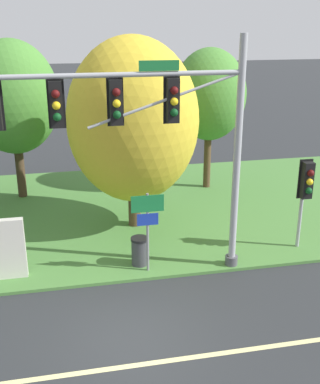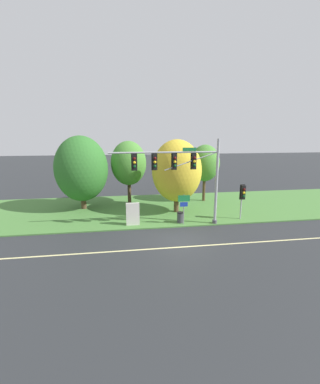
{
  "view_description": "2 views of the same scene",
  "coord_description": "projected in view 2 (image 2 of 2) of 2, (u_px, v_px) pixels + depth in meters",
  "views": [
    {
      "loc": [
        -1.33,
        -10.2,
        7.54
      ],
      "look_at": [
        1.46,
        3.2,
        2.6
      ],
      "focal_mm": 45.0,
      "sensor_mm": 36.0,
      "label": 1
    },
    {
      "loc": [
        -4.0,
        -17.02,
        7.54
      ],
      "look_at": [
        -0.78,
        4.27,
        2.65
      ],
      "focal_mm": 24.0,
      "sensor_mm": 36.0,
      "label": 2
    }
  ],
  "objects": [
    {
      "name": "ground_plane",
      "position": [
        179.0,
        240.0,
        18.67
      ],
      "size": [
        160.0,
        160.0,
        0.0
      ],
      "primitive_type": "plane",
      "color": "#282B2D"
    },
    {
      "name": "lane_stripe",
      "position": [
        183.0,
        247.0,
        17.51
      ],
      "size": [
        36.0,
        0.16,
        0.01
      ],
      "primitive_type": "cube",
      "color": "beige",
      "rests_on": "ground"
    },
    {
      "name": "grass_verge",
      "position": [
        162.0,
        208.0,
        26.61
      ],
      "size": [
        48.0,
        11.5,
        0.1
      ],
      "primitive_type": "cube",
      "color": "#477A38",
      "rests_on": "ground"
    },
    {
      "name": "traffic_signal_mast",
      "position": [
        182.0,
        168.0,
        20.39
      ],
      "size": [
        8.89,
        0.49,
        7.08
      ],
      "color": "#9EA0A5",
      "rests_on": "grass_verge"
    },
    {
      "name": "pedestrian_signal_near_kerb",
      "position": [
        243.0,
        194.0,
        22.37
      ],
      "size": [
        0.46,
        0.55,
        3.14
      ],
      "color": "#9EA0A5",
      "rests_on": "grass_verge"
    },
    {
      "name": "route_sign_post",
      "position": [
        184.0,
        204.0,
        21.25
      ],
      "size": [
        1.0,
        0.08,
        2.56
      ],
      "color": "slate",
      "rests_on": "grass_verge"
    },
    {
      "name": "tree_nearest_road",
      "position": [
        81.0,
        169.0,
        25.33
      ],
      "size": [
        5.17,
        5.17,
        7.31
      ],
      "color": "#4C3823",
      "rests_on": "grass_verge"
    },
    {
      "name": "tree_left_of_mast",
      "position": [
        129.0,
        163.0,
        27.54
      ],
      "size": [
        3.79,
        3.79,
        6.73
      ],
      "color": "#423021",
      "rests_on": "grass_verge"
    },
    {
      "name": "tree_behind_signpost",
      "position": [
        177.0,
        171.0,
        24.28
      ],
      "size": [
        4.71,
        4.71,
        6.97
      ],
      "color": "#4C3823",
      "rests_on": "grass_verge"
    },
    {
      "name": "tree_mid_verge",
      "position": [
        205.0,
        163.0,
        28.37
      ],
      "size": [
        3.24,
        3.24,
        6.31
      ],
      "color": "#4C3823",
      "rests_on": "grass_verge"
    },
    {
      "name": "info_kiosk",
      "position": [
        133.0,
        214.0,
        21.25
      ],
      "size": [
        1.1,
        0.24,
        1.9
      ],
      "color": "beige",
      "rests_on": "grass_verge"
    },
    {
      "name": "trash_bin",
      "position": [
        180.0,
        217.0,
        21.95
      ],
      "size": [
        0.56,
        0.56,
        0.93
      ],
      "color": "#38383D",
      "rests_on": "grass_verge"
    }
  ]
}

